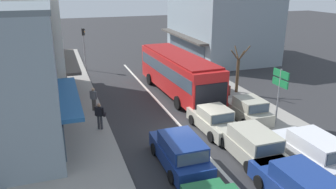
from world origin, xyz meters
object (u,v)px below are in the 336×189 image
Objects in this scene: city_bus at (178,72)px; parked_wagon_kerb_front at (313,151)px; directional_road_sign at (280,84)px; street_tree_right at (238,72)px; wagon_adjacent_lane_trail at (251,144)px; sedan_queue_gap_filler at (214,120)px; wagon_behind_bus_mid at (180,152)px; wagon_adjacent_lane_lead at (301,188)px; pedestrian_browsing_midblock at (94,98)px; parked_hatchback_kerb_second at (248,110)px; parked_hatchback_kerb_third at (210,83)px; traffic_light_downstreet at (84,42)px; pedestrian_with_handbag_near at (100,115)px.

city_bus is 12.33m from parked_wagon_kerb_front.
directional_road_sign is (3.70, -7.49, 0.82)m from city_bus.
city_bus is 4.72m from street_tree_right.
wagon_adjacent_lane_trail is 3.50m from sedan_queue_gap_filler.
city_bus is 7.10m from sedan_queue_gap_filler.
wagon_behind_bus_mid is (-3.68, -10.05, -1.14)m from city_bus.
pedestrian_browsing_midblock reaches higher than wagon_adjacent_lane_lead.
street_tree_right is at bearing 63.61° from wagon_adjacent_lane_trail.
parked_hatchback_kerb_second is (2.41, -6.27, -1.17)m from city_bus.
wagon_adjacent_lane_trail is 1.25× the size of directional_road_sign.
parked_hatchback_kerb_third is (0.33, 11.87, -0.04)m from parked_wagon_kerb_front.
city_bus is 2.42× the size of wagon_adjacent_lane_trail.
city_bus is 8.39m from directional_road_sign.
parked_wagon_kerb_front is 23.93m from traffic_light_downstreet.
sedan_queue_gap_filler is 8.32m from pedestrian_browsing_midblock.
wagon_behind_bus_mid is 8.05m from directional_road_sign.
city_bus is at bearing 35.58° from pedestrian_with_handbag_near.
wagon_adjacent_lane_trail is 2.77× the size of pedestrian_browsing_midblock.
traffic_light_downstreet is at bearing 111.03° from parked_wagon_kerb_front.
pedestrian_browsing_midblock is (-3.06, 8.35, 0.32)m from wagon_behind_bus_mid.
street_tree_right reaches higher than wagon_adjacent_lane_lead.
wagon_adjacent_lane_trail is at bearing 147.43° from parked_wagon_kerb_front.
parked_wagon_kerb_front is 1.25× the size of directional_road_sign.
pedestrian_with_handbag_near is (-9.19, 7.20, 0.32)m from parked_wagon_kerb_front.
wagon_behind_bus_mid is 20.52m from traffic_light_downstreet.
directional_road_sign is (7.38, 2.56, 1.96)m from wagon_behind_bus_mid.
parked_wagon_kerb_front is at bearing -101.12° from street_tree_right.
sedan_queue_gap_filler is 18.28m from traffic_light_downstreet.
city_bus is 2.92× the size of parked_hatchback_kerb_third.
city_bus is 2.57× the size of sedan_queue_gap_filler.
sedan_queue_gap_filler is at bearing -71.38° from traffic_light_downstreet.
wagon_behind_bus_mid is at bearing -59.42° from pedestrian_with_handbag_near.
pedestrian_browsing_midblock reaches higher than wagon_behind_bus_mid.
city_bus is at bearing 89.15° from wagon_adjacent_lane_lead.
wagon_adjacent_lane_trail is 1.21× the size of parked_hatchback_kerb_third.
parked_hatchback_kerb_third reaches higher than sedan_queue_gap_filler.
pedestrian_browsing_midblock is at bearing 110.12° from wagon_behind_bus_mid.
street_tree_right reaches higher than directional_road_sign.
city_bus is at bearing 69.90° from wagon_behind_bus_mid.
directional_road_sign reaches higher than sedan_queue_gap_filler.
parked_hatchback_kerb_third is at bearing 65.67° from sedan_queue_gap_filler.
pedestrian_browsing_midblock is (-9.15, 4.57, 0.36)m from parked_hatchback_kerb_second.
traffic_light_downstreet reaches higher than directional_road_sign.
pedestrian_with_handbag_near is 3.13m from pedestrian_browsing_midblock.
pedestrian_browsing_midblock is at bearing 140.53° from sedan_queue_gap_filler.
parked_wagon_kerb_front is (2.43, -12.03, -1.14)m from city_bus.
pedestrian_with_handbag_near is at bearing -144.42° from city_bus.
pedestrian_browsing_midblock is at bearing 153.46° from parked_hatchback_kerb_second.
pedestrian_with_handbag_near is (-6.54, 9.50, 0.32)m from wagon_adjacent_lane_lead.
wagon_adjacent_lane_trail is 1.00× the size of parked_wagon_kerb_front.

